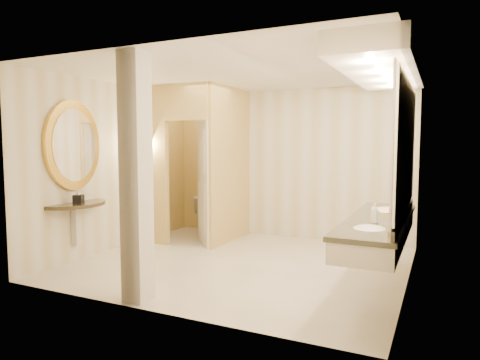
# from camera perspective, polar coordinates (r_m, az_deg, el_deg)

# --- Properties ---
(floor) EXTENTS (4.50, 4.50, 0.00)m
(floor) POSITION_cam_1_polar(r_m,az_deg,el_deg) (6.29, 0.03, -11.02)
(floor) COLOR beige
(floor) RESTS_ON ground
(ceiling) EXTENTS (4.50, 4.50, 0.00)m
(ceiling) POSITION_cam_1_polar(r_m,az_deg,el_deg) (6.13, 0.03, 14.05)
(ceiling) COLOR white
(ceiling) RESTS_ON wall_back
(wall_back) EXTENTS (4.50, 0.02, 2.70)m
(wall_back) POSITION_cam_1_polar(r_m,az_deg,el_deg) (7.91, 6.24, 2.15)
(wall_back) COLOR beige
(wall_back) RESTS_ON floor
(wall_front) EXTENTS (4.50, 0.02, 2.70)m
(wall_front) POSITION_cam_1_polar(r_m,az_deg,el_deg) (4.34, -11.32, -0.15)
(wall_front) COLOR beige
(wall_front) RESTS_ON floor
(wall_left) EXTENTS (0.02, 4.00, 2.70)m
(wall_left) POSITION_cam_1_polar(r_m,az_deg,el_deg) (7.31, -16.13, 1.76)
(wall_left) COLOR beige
(wall_left) RESTS_ON floor
(wall_right) EXTENTS (0.02, 4.00, 2.70)m
(wall_right) POSITION_cam_1_polar(r_m,az_deg,el_deg) (5.49, 21.76, 0.63)
(wall_right) COLOR beige
(wall_right) RESTS_ON floor
(toilet_closet) EXTENTS (1.50, 1.55, 2.70)m
(toilet_closet) POSITION_cam_1_polar(r_m,az_deg,el_deg) (7.44, -4.72, 2.26)
(toilet_closet) COLOR #D3BB6E
(toilet_closet) RESTS_ON floor
(wall_sconce) EXTENTS (0.14, 0.14, 0.42)m
(wall_sconce) POSITION_cam_1_polar(r_m,az_deg,el_deg) (7.43, -12.10, 4.84)
(wall_sconce) COLOR #B38539
(wall_sconce) RESTS_ON toilet_closet
(vanity) EXTENTS (0.75, 2.71, 2.09)m
(vanity) POSITION_cam_1_polar(r_m,az_deg,el_deg) (5.11, 18.54, 3.57)
(vanity) COLOR beige
(vanity) RESTS_ON floor
(console_shelf) EXTENTS (0.99, 0.99, 1.95)m
(console_shelf) POSITION_cam_1_polar(r_m,az_deg,el_deg) (6.60, -21.35, 1.25)
(console_shelf) COLOR black
(console_shelf) RESTS_ON floor
(pillar) EXTENTS (0.26, 0.26, 2.70)m
(pillar) POSITION_cam_1_polar(r_m,az_deg,el_deg) (4.74, -13.68, 0.22)
(pillar) COLOR beige
(pillar) RESTS_ON floor
(tissue_box) EXTENTS (0.17, 0.17, 0.13)m
(tissue_box) POSITION_cam_1_polar(r_m,az_deg,el_deg) (6.46, -20.73, -2.42)
(tissue_box) COLOR black
(tissue_box) RESTS_ON console_shelf
(toilet) EXTENTS (0.50, 0.77, 0.74)m
(toilet) POSITION_cam_1_polar(r_m,az_deg,el_deg) (8.39, -3.86, -4.43)
(toilet) COLOR white
(toilet) RESTS_ON floor
(soap_bottle_a) EXTENTS (0.07, 0.07, 0.14)m
(soap_bottle_a) POSITION_cam_1_polar(r_m,az_deg,el_deg) (4.80, 17.45, -4.68)
(soap_bottle_a) COLOR beige
(soap_bottle_a) RESTS_ON vanity
(soap_bottle_b) EXTENTS (0.10, 0.10, 0.10)m
(soap_bottle_b) POSITION_cam_1_polar(r_m,az_deg,el_deg) (5.59, 17.50, -3.55)
(soap_bottle_b) COLOR silver
(soap_bottle_b) RESTS_ON vanity
(soap_bottle_c) EXTENTS (0.10, 0.10, 0.21)m
(soap_bottle_c) POSITION_cam_1_polar(r_m,az_deg,el_deg) (4.77, 17.49, -4.29)
(soap_bottle_c) COLOR #C6B28C
(soap_bottle_c) RESTS_ON vanity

